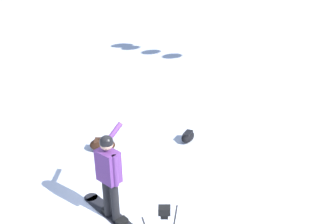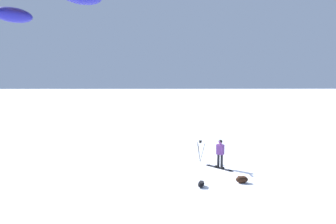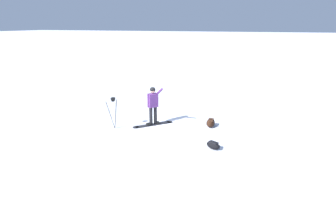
{
  "view_description": "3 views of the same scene",
  "coord_description": "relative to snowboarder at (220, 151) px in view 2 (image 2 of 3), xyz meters",
  "views": [
    {
      "loc": [
        -5.49,
        -0.73,
        4.29
      ],
      "look_at": [
        1.0,
        -0.68,
        1.44
      ],
      "focal_mm": 36.93,
      "sensor_mm": 36.0,
      "label": 1
    },
    {
      "loc": [
        15.67,
        -3.06,
        5.11
      ],
      "look_at": [
        3.49,
        -2.79,
        3.75
      ],
      "focal_mm": 30.73,
      "sensor_mm": 36.0,
      "label": 2
    },
    {
      "loc": [
        3.78,
        -9.78,
        4.21
      ],
      "look_at": [
        0.31,
        -0.09,
        0.8
      ],
      "focal_mm": 28.47,
      "sensor_mm": 36.0,
      "label": 3
    }
  ],
  "objects": [
    {
      "name": "snowboard",
      "position": [
        0.0,
        -0.03,
        -1.0
      ],
      "size": [
        1.41,
        1.37,
        0.1
      ],
      "color": "black",
      "rests_on": "ground_plane"
    },
    {
      "name": "ground_plane",
      "position": [
        0.52,
        -0.32,
        -1.03
      ],
      "size": [
        300.0,
        300.0,
        0.0
      ],
      "primitive_type": "plane",
      "color": "white"
    },
    {
      "name": "gear_bag_small",
      "position": [
        2.41,
        0.62,
        -0.85
      ],
      "size": [
        0.36,
        0.63,
        0.34
      ],
      "color": "black",
      "rests_on": "ground_plane"
    },
    {
      "name": "snowboarder",
      "position": [
        0.0,
        0.0,
        0.0
      ],
      "size": [
        0.76,
        0.47,
        1.71
      ],
      "color": "black",
      "rests_on": "ground_plane"
    },
    {
      "name": "camera_tripod",
      "position": [
        -1.36,
        -0.97,
        -0.06
      ],
      "size": [
        0.52,
        0.49,
        1.36
      ],
      "color": "#262628",
      "rests_on": "ground_plane"
    },
    {
      "name": "gear_bag_large",
      "position": [
        2.92,
        -1.49,
        -0.89
      ],
      "size": [
        0.6,
        0.47,
        0.27
      ],
      "color": "black",
      "rests_on": "ground_plane"
    }
  ]
}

